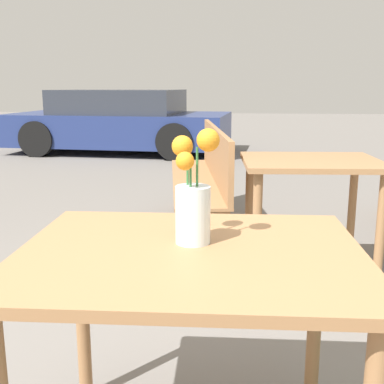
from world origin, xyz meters
name	(u,v)px	position (x,y,z in m)	size (l,w,h in m)	color
table_front	(191,283)	(0.00, 0.00, 0.62)	(1.00, 0.82, 0.72)	#9E7047
flower_vase	(192,203)	(0.00, 0.06, 0.84)	(0.14, 0.14, 0.33)	silver
bench_near	(205,175)	(-0.16, 2.48, 0.48)	(0.66, 1.98, 0.85)	#9E7047
table_back	(310,183)	(0.53, 1.52, 0.62)	(0.82, 0.70, 0.76)	#9E7047
parked_car	(120,122)	(-2.09, 7.24, 0.54)	(3.94, 2.10, 1.10)	navy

